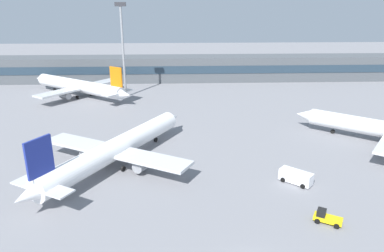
{
  "coord_description": "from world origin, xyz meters",
  "views": [
    {
      "loc": [
        -8.25,
        -31.35,
        27.53
      ],
      "look_at": [
        -5.11,
        40.0,
        3.0
      ],
      "focal_mm": 33.31,
      "sensor_mm": 36.0,
      "label": 1
    }
  ],
  "objects_px": {
    "airplane_near": "(118,147)",
    "baggage_tug_yellow": "(326,217)",
    "floodlight_tower_west": "(123,44)",
    "airplane_far": "(78,86)",
    "service_van_white": "(296,177)"
  },
  "relations": [
    {
      "from": "airplane_near",
      "to": "baggage_tug_yellow",
      "type": "height_order",
      "value": "airplane_near"
    },
    {
      "from": "airplane_near",
      "to": "floodlight_tower_west",
      "type": "relative_size",
      "value": 1.37
    },
    {
      "from": "airplane_far",
      "to": "service_van_white",
      "type": "distance_m",
      "value": 77.66
    },
    {
      "from": "airplane_far",
      "to": "baggage_tug_yellow",
      "type": "relative_size",
      "value": 9.59
    },
    {
      "from": "airplane_far",
      "to": "airplane_near",
      "type": "bearing_deg",
      "value": -68.47
    },
    {
      "from": "service_van_white",
      "to": "baggage_tug_yellow",
      "type": "bearing_deg",
      "value": -87.43
    },
    {
      "from": "service_van_white",
      "to": "floodlight_tower_west",
      "type": "xyz_separation_m",
      "value": [
        -34.99,
        58.48,
        14.98
      ]
    },
    {
      "from": "baggage_tug_yellow",
      "to": "floodlight_tower_west",
      "type": "relative_size",
      "value": 0.14
    },
    {
      "from": "airplane_near",
      "to": "baggage_tug_yellow",
      "type": "bearing_deg",
      "value": -33.31
    },
    {
      "from": "airplane_near",
      "to": "floodlight_tower_west",
      "type": "bearing_deg",
      "value": 96.14
    },
    {
      "from": "airplane_near",
      "to": "airplane_far",
      "type": "height_order",
      "value": "airplane_far"
    },
    {
      "from": "baggage_tug_yellow",
      "to": "airplane_far",
      "type": "bearing_deg",
      "value": 125.38
    },
    {
      "from": "airplane_far",
      "to": "service_van_white",
      "type": "bearing_deg",
      "value": -50.16
    },
    {
      "from": "airplane_far",
      "to": "floodlight_tower_west",
      "type": "xyz_separation_m",
      "value": [
        14.74,
        -1.12,
        12.79
      ]
    },
    {
      "from": "baggage_tug_yellow",
      "to": "floodlight_tower_west",
      "type": "height_order",
      "value": "floodlight_tower_west"
    }
  ]
}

